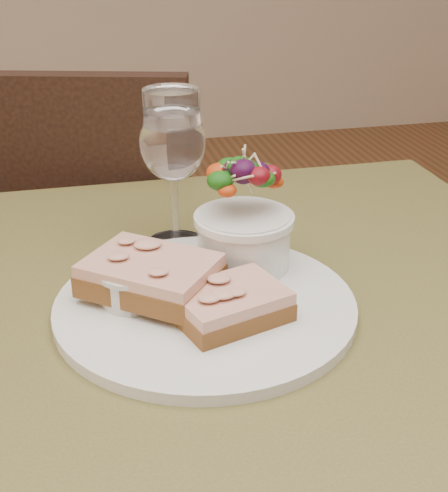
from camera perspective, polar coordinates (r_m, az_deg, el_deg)
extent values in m
cube|color=#4F4421|center=(0.70, 0.68, -7.10)|extent=(0.80, 0.80, 0.04)
cylinder|color=black|center=(1.28, 12.05, -11.06)|extent=(0.05, 0.05, 0.71)
cube|color=black|center=(1.40, -10.55, -2.75)|extent=(0.52, 0.52, 0.04)
cube|color=black|center=(1.14, -13.40, 2.62)|extent=(0.42, 0.15, 0.45)
cube|color=black|center=(1.52, -9.86, -10.22)|extent=(0.44, 0.44, 0.45)
cylinder|color=silver|center=(0.69, -1.57, -4.97)|extent=(0.30, 0.30, 0.01)
cube|color=#4D2F14|center=(0.66, 0.51, -5.30)|extent=(0.12, 0.10, 0.02)
cube|color=#F6E5BB|center=(0.65, 0.51, -4.17)|extent=(0.12, 0.10, 0.01)
cube|color=#4D2F14|center=(0.69, -6.09, -2.85)|extent=(0.16, 0.15, 0.02)
cube|color=#F6E5BB|center=(0.68, -6.15, -1.60)|extent=(0.15, 0.15, 0.01)
cylinder|color=beige|center=(0.68, -7.68, -3.33)|extent=(0.06, 0.06, 0.04)
cylinder|color=brown|center=(0.68, -7.76, -2.22)|extent=(0.05, 0.05, 0.01)
cylinder|color=silver|center=(0.74, 1.66, 0.52)|extent=(0.10, 0.10, 0.06)
ellipsoid|color=#10380A|center=(0.72, 1.71, 4.54)|extent=(0.09, 0.09, 0.06)
ellipsoid|color=#10380A|center=(0.75, -6.79, -1.36)|extent=(0.04, 0.04, 0.01)
sphere|color=#8E0B07|center=(0.74, -7.87, -1.48)|extent=(0.02, 0.02, 0.02)
cylinder|color=white|center=(0.83, -4.01, 0.25)|extent=(0.07, 0.07, 0.00)
cylinder|color=white|center=(0.81, -4.11, 3.24)|extent=(0.01, 0.01, 0.09)
ellipsoid|color=white|center=(0.79, -4.30, 8.63)|extent=(0.08, 0.08, 0.09)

